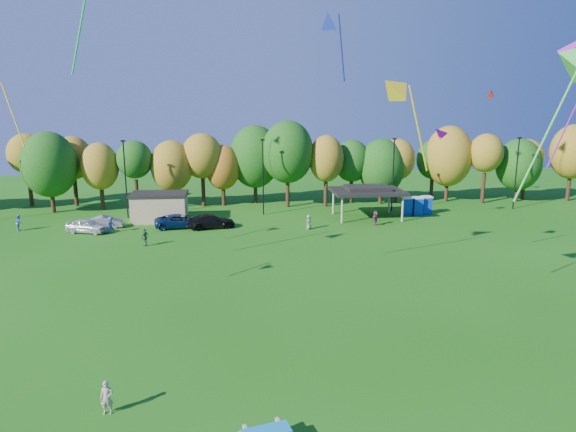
{
  "coord_description": "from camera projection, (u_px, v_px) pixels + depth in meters",
  "views": [
    {
      "loc": [
        -1.72,
        -20.79,
        13.1
      ],
      "look_at": [
        1.25,
        6.0,
        7.22
      ],
      "focal_mm": 32.0,
      "sensor_mm": 36.0,
      "label": 1
    }
  ],
  "objects": [
    {
      "name": "utility_building",
      "position": [
        160.0,
        207.0,
        58.65
      ],
      "size": [
        6.3,
        4.3,
        3.25
      ],
      "color": "tan",
      "rests_on": "ground"
    },
    {
      "name": "far_person_1",
      "position": [
        19.0,
        223.0,
        54.18
      ],
      "size": [
        0.86,
        0.98,
        1.71
      ],
      "primitive_type": "imported",
      "rotation": [
        0.0,
        0.0,
        1.86
      ],
      "color": "#5782C0",
      "rests_on": "ground"
    },
    {
      "name": "far_person_3",
      "position": [
        111.0,
        225.0,
        53.27
      ],
      "size": [
        1.22,
        1.22,
        1.7
      ],
      "primitive_type": "imported",
      "rotation": [
        0.0,
        0.0,
        0.78
      ],
      "color": "#47519E",
      "rests_on": "ground"
    },
    {
      "name": "lamp_posts",
      "position": [
        263.0,
        174.0,
        61.18
      ],
      "size": [
        64.5,
        0.25,
        9.09
      ],
      "color": "black",
      "rests_on": "ground"
    },
    {
      "name": "car_a",
      "position": [
        87.0,
        226.0,
        53.24
      ],
      "size": [
        4.72,
        3.1,
        1.5
      ],
      "primitive_type": "imported",
      "rotation": [
        0.0,
        0.0,
        1.24
      ],
      "color": "silver",
      "rests_on": "ground"
    },
    {
      "name": "car_c",
      "position": [
        179.0,
        221.0,
        55.45
      ],
      "size": [
        5.52,
        3.05,
        1.46
      ],
      "primitive_type": "imported",
      "rotation": [
        0.0,
        0.0,
        1.69
      ],
      "color": "#0B2146",
      "rests_on": "ground"
    },
    {
      "name": "tree_line",
      "position": [
        237.0,
        161.0,
        65.99
      ],
      "size": [
        93.57,
        10.55,
        11.15
      ],
      "color": "black",
      "rests_on": "ground"
    },
    {
      "name": "porta_potties",
      "position": [
        417.0,
        205.0,
        62.16
      ],
      "size": [
        3.75,
        1.58,
        2.18
      ],
      "color": "#0D3AAA",
      "rests_on": "ground"
    },
    {
      "name": "kite_5",
      "position": [
        329.0,
        20.0,
        31.45
      ],
      "size": [
        1.91,
        2.67,
        4.47
      ],
      "color": "navy"
    },
    {
      "name": "pavilion",
      "position": [
        367.0,
        191.0,
        59.91
      ],
      "size": [
        8.2,
        6.2,
        3.77
      ],
      "color": "tan",
      "rests_on": "ground"
    },
    {
      "name": "car_b",
      "position": [
        106.0,
        222.0,
        55.54
      ],
      "size": [
        3.88,
        1.49,
        1.26
      ],
      "primitive_type": "imported",
      "rotation": [
        0.0,
        0.0,
        1.53
      ],
      "color": "gray",
      "rests_on": "ground"
    },
    {
      "name": "far_person_2",
      "position": [
        309.0,
        222.0,
        54.79
      ],
      "size": [
        0.9,
        0.9,
        1.57
      ],
      "primitive_type": "imported",
      "rotation": [
        0.0,
        0.0,
        3.93
      ],
      "color": "gray",
      "rests_on": "ground"
    },
    {
      "name": "kite_0",
      "position": [
        439.0,
        133.0,
        31.32
      ],
      "size": [
        1.34,
        1.23,
        1.08
      ],
      "color": "#D00B7F"
    },
    {
      "name": "far_person_4",
      "position": [
        145.0,
        237.0,
        48.33
      ],
      "size": [
        0.81,
        1.07,
        1.69
      ],
      "primitive_type": "imported",
      "rotation": [
        0.0,
        0.0,
        4.25
      ],
      "color": "#497447",
      "rests_on": "ground"
    },
    {
      "name": "far_person_0",
      "position": [
        375.0,
        218.0,
        56.5
      ],
      "size": [
        1.42,
        1.42,
        1.65
      ],
      "primitive_type": "imported",
      "rotation": [
        0.0,
        0.0,
        0.79
      ],
      "color": "#913C5B",
      "rests_on": "ground"
    },
    {
      "name": "kite_15",
      "position": [
        575.0,
        49.0,
        31.8
      ],
      "size": [
        2.93,
        4.87,
        8.51
      ],
      "color": "purple"
    },
    {
      "name": "car_d",
      "position": [
        211.0,
        221.0,
        55.23
      ],
      "size": [
        5.49,
        3.11,
        1.5
      ],
      "primitive_type": "imported",
      "rotation": [
        0.0,
        0.0,
        1.78
      ],
      "color": "black",
      "rests_on": "ground"
    },
    {
      "name": "ground",
      "position": [
        275.0,
        401.0,
        23.17
      ],
      "size": [
        160.0,
        160.0,
        0.0
      ],
      "primitive_type": "plane",
      "color": "#19600F",
      "rests_on": "ground"
    },
    {
      "name": "kite_flyer",
      "position": [
        107.0,
        398.0,
        22.04
      ],
      "size": [
        0.56,
        0.37,
        1.52
      ],
      "primitive_type": "imported",
      "rotation": [
        0.0,
        0.0,
        -0.0
      ],
      "color": "tan",
      "rests_on": "ground"
    },
    {
      "name": "kite_4",
      "position": [
        491.0,
        93.0,
        48.25
      ],
      "size": [
        1.4,
        1.48,
        1.2
      ],
      "color": "red"
    },
    {
      "name": "kite_13",
      "position": [
        393.0,
        88.0,
        28.33
      ],
      "size": [
        3.46,
        2.31,
        5.67
      ],
      "color": "yellow"
    }
  ]
}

